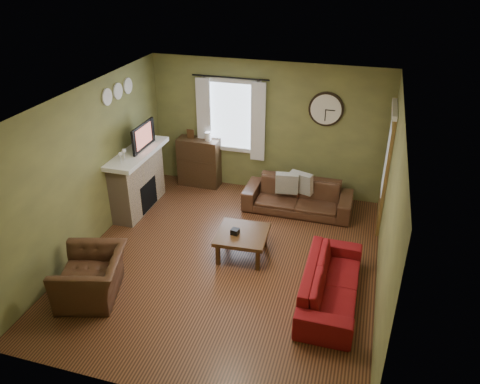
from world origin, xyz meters
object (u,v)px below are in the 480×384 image
(bookshelf, at_px, (199,162))
(sofa_brown, at_px, (298,197))
(coffee_table, at_px, (242,244))
(armchair, at_px, (92,276))
(sofa_red, at_px, (331,283))

(bookshelf, height_order, sofa_brown, bookshelf)
(bookshelf, height_order, coffee_table, bookshelf)
(sofa_brown, bearing_deg, armchair, -126.43)
(sofa_brown, distance_m, coffee_table, 1.78)
(coffee_table, bearing_deg, armchair, -139.18)
(sofa_brown, height_order, armchair, armchair)
(armchair, bearing_deg, sofa_red, 88.53)
(sofa_red, bearing_deg, bookshelf, 46.76)
(sofa_brown, height_order, coffee_table, sofa_brown)
(sofa_brown, distance_m, armchair, 3.98)
(bookshelf, distance_m, coffee_table, 2.69)
(bookshelf, height_order, sofa_red, bookshelf)
(armchair, bearing_deg, bookshelf, 160.29)
(sofa_brown, bearing_deg, coffee_table, -109.57)
(sofa_red, xyz_separation_m, armchair, (-3.25, -0.86, 0.05))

